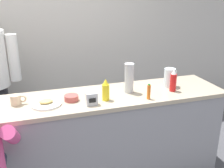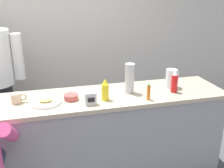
# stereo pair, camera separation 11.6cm
# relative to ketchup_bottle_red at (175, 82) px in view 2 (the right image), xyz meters

# --- Properties ---
(wall_back) EXTENTS (10.00, 0.06, 2.70)m
(wall_back) POSITION_rel_ketchup_bottle_red_xyz_m (-1.06, 1.58, 0.28)
(wall_back) COLOR beige
(wall_back) RESTS_ON ground_plane
(diner_counter) EXTENTS (3.16, 0.62, 0.96)m
(diner_counter) POSITION_rel_ketchup_bottle_red_xyz_m (-1.06, 0.09, -0.59)
(diner_counter) COLOR gray
(diner_counter) RESTS_ON ground_plane
(ketchup_bottle_red) EXTENTS (0.06, 0.06, 0.23)m
(ketchup_bottle_red) POSITION_rel_ketchup_bottle_red_xyz_m (0.00, 0.00, 0.00)
(ketchup_bottle_red) COLOR red
(ketchup_bottle_red) RESTS_ON diner_counter
(mustard_bottle_yellow) EXTENTS (0.07, 0.07, 0.21)m
(mustard_bottle_yellow) POSITION_rel_ketchup_bottle_red_xyz_m (-0.71, -0.02, -0.01)
(mustard_bottle_yellow) COLOR yellow
(mustard_bottle_yellow) RESTS_ON diner_counter
(hot_sauce_bottle_orange) EXTENTS (0.03, 0.03, 0.15)m
(hot_sauce_bottle_orange) POSITION_rel_ketchup_bottle_red_xyz_m (-0.32, -0.12, -0.04)
(hot_sauce_bottle_orange) COLOR orange
(hot_sauce_bottle_orange) RESTS_ON diner_counter
(water_pitcher_clear) EXTENTS (0.14, 0.12, 0.20)m
(water_pitcher_clear) POSITION_rel_ketchup_bottle_red_xyz_m (0.03, 0.13, -0.01)
(water_pitcher_clear) COLOR silver
(water_pitcher_clear) RESTS_ON diner_counter
(breakfast_plate) EXTENTS (0.27, 0.27, 0.05)m
(breakfast_plate) POSITION_rel_ketchup_bottle_red_xyz_m (-1.25, 0.03, -0.09)
(breakfast_plate) COLOR white
(breakfast_plate) RESTS_ON diner_counter
(cereal_bowl) EXTENTS (0.13, 0.13, 0.05)m
(cereal_bowl) POSITION_rel_ketchup_bottle_red_xyz_m (-1.02, 0.06, -0.08)
(cereal_bowl) COLOR #B24C47
(cereal_bowl) RESTS_ON diner_counter
(coffee_mug_tan) EXTENTS (0.14, 0.09, 0.09)m
(coffee_mug_tan) POSITION_rel_ketchup_bottle_red_xyz_m (-1.50, 0.11, -0.06)
(coffee_mug_tan) COLOR beige
(coffee_mug_tan) RESTS_ON diner_counter
(cup_stack_steel) EXTENTS (0.10, 0.10, 0.30)m
(cup_stack_steel) POSITION_rel_ketchup_bottle_red_xyz_m (-0.44, 0.10, 0.04)
(cup_stack_steel) COLOR #B7BABF
(cup_stack_steel) RESTS_ON diner_counter
(napkin_dispenser_chrome) EXTENTS (0.10, 0.06, 0.11)m
(napkin_dispenser_chrome) POSITION_rel_ketchup_bottle_red_xyz_m (-0.86, -0.09, -0.05)
(napkin_dispenser_chrome) COLOR silver
(napkin_dispenser_chrome) RESTS_ON diner_counter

